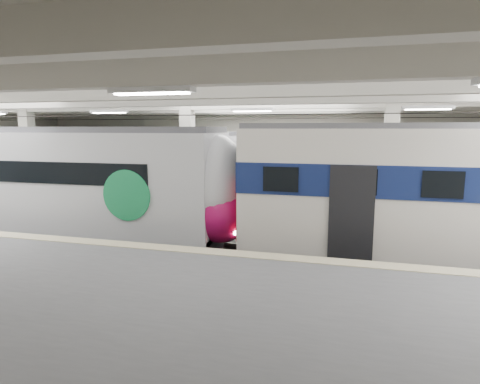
# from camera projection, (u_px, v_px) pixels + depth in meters

# --- Properties ---
(station_hall) EXTENTS (36.00, 24.00, 5.75)m
(station_hall) POSITION_uv_depth(u_px,v_px,m) (223.00, 164.00, 11.53)
(station_hall) COLOR black
(station_hall) RESTS_ON ground
(modern_emu) EXTENTS (13.31, 2.75, 4.32)m
(modern_emu) POSITION_uv_depth(u_px,v_px,m) (93.00, 187.00, 14.77)
(modern_emu) COLOR silver
(modern_emu) RESTS_ON ground
(older_rer) EXTENTS (13.38, 2.95, 4.42)m
(older_rer) POSITION_uv_depth(u_px,v_px,m) (469.00, 196.00, 11.59)
(older_rer) COLOR white
(older_rer) RESTS_ON ground
(far_train) EXTENTS (12.76, 3.14, 4.10)m
(far_train) POSITION_uv_depth(u_px,v_px,m) (119.00, 170.00, 20.60)
(far_train) COLOR silver
(far_train) RESTS_ON ground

